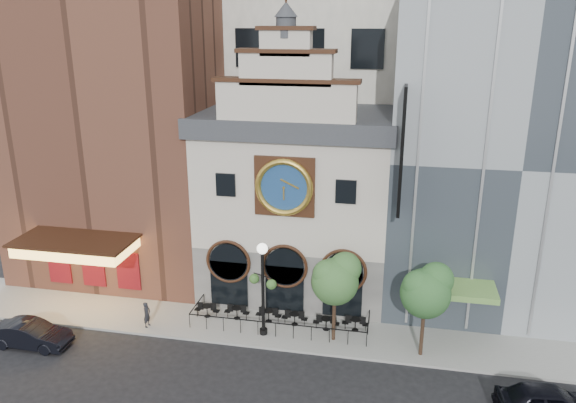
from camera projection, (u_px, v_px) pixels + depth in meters
The scene contains 18 objects.
ground at pixel (271, 350), 31.83m from camera, with size 120.00×120.00×0.00m, color black.
sidewalk at pixel (280, 326), 34.14m from camera, with size 44.00×5.00×0.15m, color gray.
clock_building at pixel (297, 197), 37.05m from camera, with size 12.60×8.78×18.65m.
theater_building at pixel (122, 98), 39.63m from camera, with size 14.00×15.60×25.00m.
retail_building at pixel (504, 147), 35.57m from camera, with size 14.00×14.40×20.00m.
cafe_railing at pixel (280, 319), 33.98m from camera, with size 10.60×2.60×0.90m, color black, non-canonical shape.
bistro_0 at pixel (207, 310), 34.99m from camera, with size 1.58×0.68×0.90m.
bistro_1 at pixel (237, 312), 34.75m from camera, with size 1.58×0.68×0.90m.
bistro_2 at pixel (269, 315), 34.42m from camera, with size 1.58×0.68×0.90m.
bistro_3 at pixel (295, 318), 34.05m from camera, with size 1.58×0.68×0.90m.
bistro_4 at pixel (326, 323), 33.51m from camera, with size 1.58×0.68×0.90m.
bistro_5 at pixel (355, 323), 33.44m from camera, with size 1.58×0.68×0.90m.
car_right at pixel (550, 402), 26.20m from camera, with size 1.99×4.94×1.68m, color black.
car_left at pixel (31, 334), 32.02m from camera, with size 1.60×4.58×1.51m, color black.
pedestrian at pixel (147, 314), 33.78m from camera, with size 0.58×0.38×1.60m, color black.
lamppost at pixel (263, 279), 32.11m from camera, with size 1.74×1.10×5.77m.
tree_left at pixel (336, 278), 31.45m from camera, with size 2.78×2.68×5.35m.
tree_right at pixel (427, 289), 29.98m from camera, with size 2.82×2.71×5.43m.
Camera 1 is at (6.38, -26.92, 17.90)m, focal length 35.00 mm.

